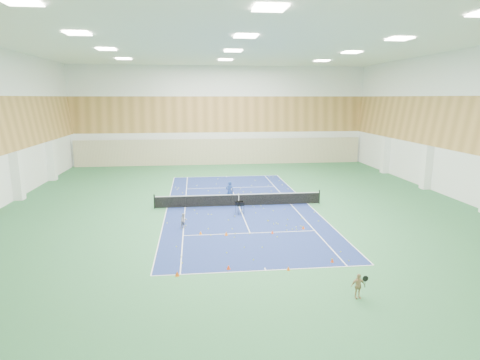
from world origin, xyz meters
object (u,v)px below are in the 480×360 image
coach (230,192)px  child_apron (358,286)px  child_court (184,221)px  ball_cart (240,208)px  tennis_net (239,199)px

coach → child_apron: bearing=111.5°
child_court → ball_cart: child_court is taller
tennis_net → ball_cart: size_ratio=13.89×
coach → ball_cart: (0.43, -3.45, -0.38)m
child_court → ball_cart: bearing=-6.1°
tennis_net → child_apron: bearing=-77.4°
child_court → child_apron: size_ratio=0.92×
coach → child_court: bearing=68.8°
tennis_net → child_apron: 15.34m
child_apron → ball_cart: child_apron is taller
tennis_net → ball_cart: bearing=-94.1°
tennis_net → child_court: (-4.09, -4.92, -0.06)m
tennis_net → child_court: size_ratio=12.95×
child_court → child_apron: child_apron is taller
child_apron → tennis_net: bearing=97.0°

